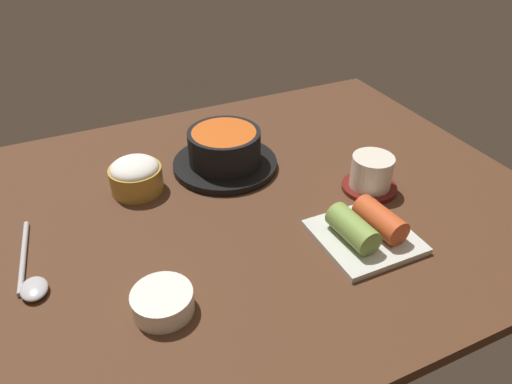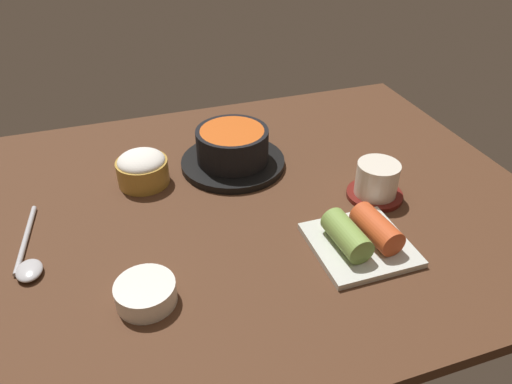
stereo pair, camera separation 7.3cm
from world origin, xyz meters
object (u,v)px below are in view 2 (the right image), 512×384
Objects in this scene: stone_pot at (233,150)px; tea_cup_with_saucer at (377,181)px; rice_bowl at (142,168)px; side_bowl_near at (146,292)px; spoon at (28,259)px; kimchi_plate at (361,237)px.

stone_pot reaches higher than tea_cup_with_saucer.
stone_pot is at bearing 1.53° from rice_bowl.
side_bowl_near is at bearing -125.05° from stone_pot.
tea_cup_with_saucer is 55.55cm from spoon.
kimchi_plate is 48.28cm from spoon.
kimchi_plate is (11.35, -28.30, -1.45)cm from stone_pot.
stone_pot is 2.03× the size of tea_cup_with_saucer.
kimchi_plate reaches higher than spoon.
tea_cup_with_saucer reaches higher than spoon.
side_bowl_near is (-3.58, -28.43, -1.42)cm from rice_bowl.
stone_pot is at bearing 24.48° from spoon.
stone_pot is at bearing 139.11° from tea_cup_with_saucer.
stone_pot is 1.07× the size of spoon.
tea_cup_with_saucer is 0.68× the size of kimchi_plate.
kimchi_plate is at bearing 1.05° from side_bowl_near.
spoon is at bearing -140.02° from rice_bowl.
rice_bowl reaches higher than spoon.
stone_pot reaches higher than side_bowl_near.
tea_cup_with_saucer is 42.02cm from side_bowl_near.
stone_pot reaches higher than spoon.
stone_pot is at bearing 111.86° from kimchi_plate.
rice_bowl is (-16.68, -0.45, -0.36)cm from stone_pot.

